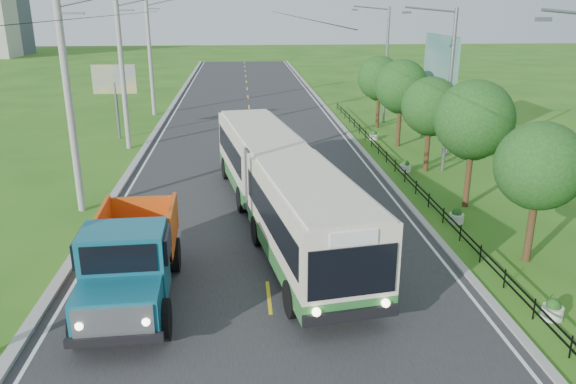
{
  "coord_description": "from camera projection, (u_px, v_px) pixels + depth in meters",
  "views": [
    {
      "loc": [
        -0.75,
        -16.38,
        9.17
      ],
      "look_at": [
        1.07,
        5.21,
        1.9
      ],
      "focal_mm": 35.0,
      "sensor_mm": 36.0,
      "label": 1
    }
  ],
  "objects": [
    {
      "name": "tree_third",
      "position": [
        474.0,
        123.0,
        25.66
      ],
      "size": [
        3.6,
        3.62,
        6.0
      ],
      "color": "#382314",
      "rests_on": "ground"
    },
    {
      "name": "curb_right",
      "position": [
        359.0,
        146.0,
        37.9
      ],
      "size": [
        0.3,
        120.0,
        0.1
      ],
      "primitive_type": "cube",
      "color": "#9E9E99",
      "rests_on": "ground"
    },
    {
      "name": "dump_truck",
      "position": [
        130.0,
        254.0,
        17.78
      ],
      "size": [
        2.94,
        6.98,
        2.89
      ],
      "rotation": [
        0.0,
        0.0,
        0.04
      ],
      "color": "#135D73",
      "rests_on": "ground"
    },
    {
      "name": "pole_near",
      "position": [
        70.0,
        102.0,
        24.67
      ],
      "size": [
        3.51,
        0.32,
        10.0
      ],
      "color": "gray",
      "rests_on": "ground"
    },
    {
      "name": "ground",
      "position": [
        269.0,
        298.0,
        18.45
      ],
      "size": [
        240.0,
        240.0,
        0.0
      ],
      "primitive_type": "plane",
      "color": "#286016",
      "rests_on": "ground"
    },
    {
      "name": "centre_dash",
      "position": [
        269.0,
        297.0,
        18.45
      ],
      "size": [
        0.12,
        2.2,
        0.0
      ],
      "primitive_type": "cube",
      "color": "yellow",
      "rests_on": "road"
    },
    {
      "name": "tree_second",
      "position": [
        539.0,
        170.0,
        20.14
      ],
      "size": [
        3.18,
        3.26,
        5.3
      ],
      "color": "#382314",
      "rests_on": "ground"
    },
    {
      "name": "bus",
      "position": [
        280.0,
        181.0,
        23.7
      ],
      "size": [
        5.62,
        18.07,
        3.45
      ],
      "rotation": [
        0.0,
        0.0,
        0.16
      ],
      "color": "#2B6B2F",
      "rests_on": "ground"
    },
    {
      "name": "road",
      "position": [
        253.0,
        149.0,
        37.34
      ],
      "size": [
        14.0,
        120.0,
        0.02
      ],
      "primitive_type": "cube",
      "color": "#28282B",
      "rests_on": "ground"
    },
    {
      "name": "curb_left",
      "position": [
        143.0,
        150.0,
        36.75
      ],
      "size": [
        0.4,
        120.0,
        0.15
      ],
      "primitive_type": "cube",
      "color": "#9E9E99",
      "rests_on": "ground"
    },
    {
      "name": "streetlight_mid",
      "position": [
        447.0,
        85.0,
        30.96
      ],
      "size": [
        3.02,
        0.2,
        9.07
      ],
      "color": "slate",
      "rests_on": "ground"
    },
    {
      "name": "edge_line_left",
      "position": [
        152.0,
        151.0,
        36.81
      ],
      "size": [
        0.12,
        120.0,
        0.0
      ],
      "primitive_type": "cube",
      "color": "silver",
      "rests_on": "road"
    },
    {
      "name": "tree_back",
      "position": [
        380.0,
        80.0,
        42.77
      ],
      "size": [
        3.3,
        3.36,
        5.5
      ],
      "color": "#382314",
      "rests_on": "ground"
    },
    {
      "name": "billboard_right",
      "position": [
        440.0,
        66.0,
        36.62
      ],
      "size": [
        0.24,
        6.0,
        7.3
      ],
      "color": "slate",
      "rests_on": "ground"
    },
    {
      "name": "planter_near",
      "position": [
        456.0,
        216.0,
        24.71
      ],
      "size": [
        0.64,
        0.64,
        0.67
      ],
      "color": "silver",
      "rests_on": "ground"
    },
    {
      "name": "billboard_left",
      "position": [
        115.0,
        84.0,
        39.14
      ],
      "size": [
        3.0,
        0.2,
        5.2
      ],
      "color": "slate",
      "rests_on": "ground"
    },
    {
      "name": "planter_mid",
      "position": [
        405.0,
        167.0,
        32.27
      ],
      "size": [
        0.64,
        0.64,
        0.67
      ],
      "color": "silver",
      "rests_on": "ground"
    },
    {
      "name": "pole_mid",
      "position": [
        123.0,
        71.0,
        36.01
      ],
      "size": [
        3.51,
        0.32,
        10.0
      ],
      "color": "gray",
      "rests_on": "ground"
    },
    {
      "name": "pole_far",
      "position": [
        150.0,
        55.0,
        47.34
      ],
      "size": [
        3.51,
        0.32,
        10.0
      ],
      "color": "gray",
      "rests_on": "ground"
    },
    {
      "name": "railing_right",
      "position": [
        395.0,
        167.0,
        32.22
      ],
      "size": [
        0.04,
        40.0,
        0.6
      ],
      "primitive_type": "cube",
      "color": "black",
      "rests_on": "ground"
    },
    {
      "name": "planter_front",
      "position": [
        553.0,
        310.0,
        17.16
      ],
      "size": [
        0.64,
        0.64,
        0.67
      ],
      "color": "silver",
      "rests_on": "ground"
    },
    {
      "name": "streetlight_far",
      "position": [
        385.0,
        61.0,
        44.19
      ],
      "size": [
        3.02,
        0.2,
        9.07
      ],
      "color": "slate",
      "rests_on": "ground"
    },
    {
      "name": "edge_line_right",
      "position": [
        352.0,
        147.0,
        37.87
      ],
      "size": [
        0.12,
        120.0,
        0.0
      ],
      "primitive_type": "cube",
      "color": "silver",
      "rests_on": "road"
    },
    {
      "name": "tree_fifth",
      "position": [
        401.0,
        89.0,
        37.04
      ],
      "size": [
        3.48,
        3.52,
        5.8
      ],
      "color": "#382314",
      "rests_on": "ground"
    },
    {
      "name": "planter_far",
      "position": [
        374.0,
        136.0,
        39.83
      ],
      "size": [
        0.64,
        0.64,
        0.67
      ],
      "color": "silver",
      "rests_on": "ground"
    },
    {
      "name": "tree_fourth",
      "position": [
        430.0,
        109.0,
        31.45
      ],
      "size": [
        3.24,
        3.31,
        5.4
      ],
      "color": "#382314",
      "rests_on": "ground"
    }
  ]
}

